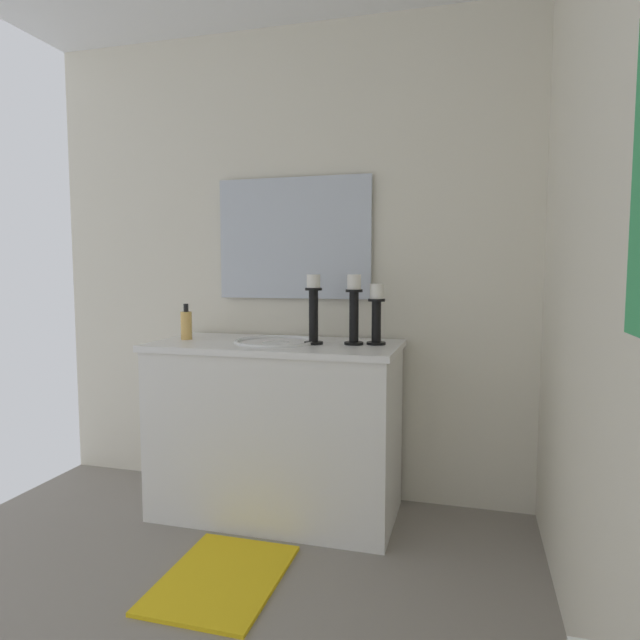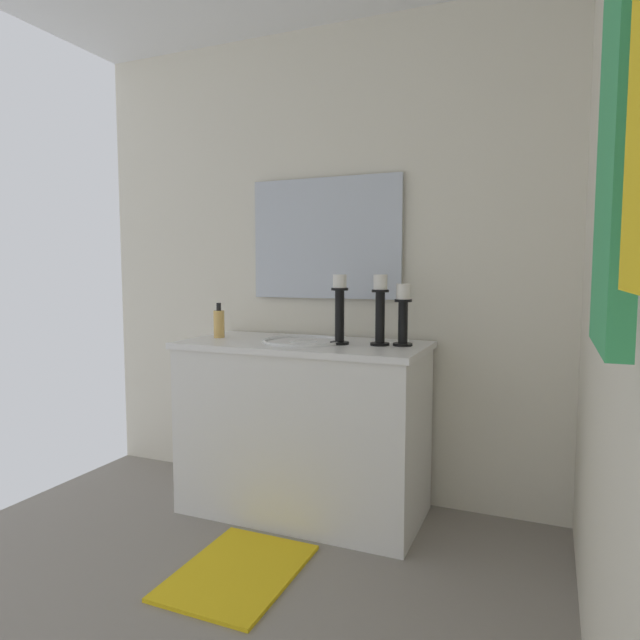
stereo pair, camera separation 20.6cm
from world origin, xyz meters
name	(u,v)px [view 2 (the right image)]	position (x,y,z in m)	size (l,w,h in m)	color
wall_back	(631,256)	(0.00, 1.33, 1.23)	(2.85, 0.04, 2.45)	silver
wall_left	(316,265)	(-1.42, 0.00, 1.23)	(0.04, 2.65, 2.45)	silver
vanity_cabinet	(303,427)	(-1.10, 0.07, 0.43)	(0.58, 1.20, 0.85)	white
sink_basin	(303,350)	(-1.10, 0.07, 0.81)	(0.40, 0.40, 0.24)	white
mirror	(325,238)	(-1.38, 0.07, 1.36)	(0.02, 0.83, 0.63)	silver
candle_holder_tall	(403,313)	(-1.16, 0.55, 1.00)	(0.09, 0.09, 0.29)	black
candle_holder_short	(380,308)	(-1.13, 0.45, 1.02)	(0.09, 0.09, 0.33)	black
candle_holder_mid	(340,308)	(-1.09, 0.26, 1.02)	(0.09, 0.09, 0.33)	black
soap_bottle	(219,323)	(-1.09, -0.40, 0.92)	(0.06, 0.06, 0.18)	#E5B259
towel_near_vanity	(617,154)	(0.47, 1.25, 1.35)	(0.28, 0.03, 0.52)	#389E59
bath_mat	(238,572)	(-0.47, 0.07, 0.01)	(0.60, 0.44, 0.02)	yellow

